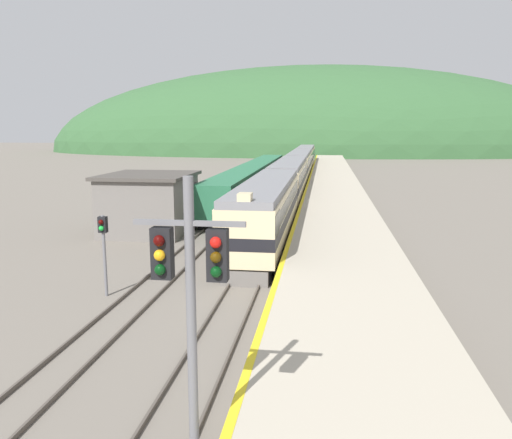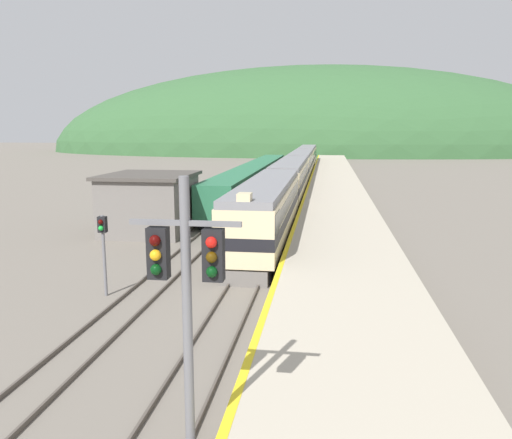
{
  "view_description": "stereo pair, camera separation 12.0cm",
  "coord_description": "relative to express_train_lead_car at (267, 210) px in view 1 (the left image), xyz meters",
  "views": [
    {
      "loc": [
        3.67,
        -2.7,
        7.42
      ],
      "look_at": [
        -0.07,
        24.5,
        2.41
      ],
      "focal_mm": 35.0,
      "sensor_mm": 36.0,
      "label": 1
    },
    {
      "loc": [
        3.79,
        -2.68,
        7.42
      ],
      "look_at": [
        -0.07,
        24.5,
        2.41
      ],
      "focal_mm": 35.0,
      "sensor_mm": 36.0,
      "label": 2
    }
  ],
  "objects": [
    {
      "name": "distant_hills",
      "position": [
        0.0,
        133.18,
        -2.24
      ],
      "size": [
        176.29,
        79.33,
        54.12
      ],
      "color": "#335B33",
      "rests_on": "ground"
    },
    {
      "name": "carriage_third",
      "position": [
        0.0,
        43.26,
        -0.01
      ],
      "size": [
        2.99,
        21.14,
        4.09
      ],
      "color": "black",
      "rests_on": "ground"
    },
    {
      "name": "signal_mast_main",
      "position": [
        1.13,
        -22.67,
        2.02
      ],
      "size": [
        2.2,
        0.42,
        6.55
      ],
      "color": "slate",
      "rests_on": "ground"
    },
    {
      "name": "siding_train",
      "position": [
        -4.33,
        24.37,
        -0.47
      ],
      "size": [
        2.9,
        43.19,
        3.42
      ],
      "color": "black",
      "rests_on": "ground"
    },
    {
      "name": "platform",
      "position": [
        4.74,
        20.96,
        -1.68
      ],
      "size": [
        6.18,
        140.0,
        1.14
      ],
      "color": "#B2A893",
      "rests_on": "ground"
    },
    {
      "name": "express_train_lead_car",
      "position": [
        0.0,
        0.0,
        0.0
      ],
      "size": [
        3.0,
        19.13,
        4.45
      ],
      "color": "black",
      "rests_on": "ground"
    },
    {
      "name": "station_shed",
      "position": [
        -8.78,
        2.4,
        -0.09
      ],
      "size": [
        6.11,
        6.81,
        4.26
      ],
      "color": "slate",
      "rests_on": "ground"
    },
    {
      "name": "track_siding",
      "position": [
        -4.33,
        40.96,
        -2.16
      ],
      "size": [
        1.52,
        180.0,
        0.16
      ],
      "color": "#4C443D",
      "rests_on": "ground"
    },
    {
      "name": "carriage_second",
      "position": [
        0.0,
        21.25,
        -0.01
      ],
      "size": [
        2.99,
        21.14,
        4.09
      ],
      "color": "black",
      "rests_on": "ground"
    },
    {
      "name": "carriage_fourth",
      "position": [
        0.0,
        65.28,
        -0.01
      ],
      "size": [
        2.99,
        21.14,
        4.09
      ],
      "color": "black",
      "rests_on": "ground"
    },
    {
      "name": "signal_post_siding",
      "position": [
        -5.93,
        -11.39,
        0.41
      ],
      "size": [
        0.36,
        0.42,
        3.68
      ],
      "color": "slate",
      "rests_on": "ground"
    },
    {
      "name": "track_main",
      "position": [
        0.0,
        40.96,
        -2.16
      ],
      "size": [
        1.52,
        180.0,
        0.16
      ],
      "color": "#4C443D",
      "rests_on": "ground"
    }
  ]
}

